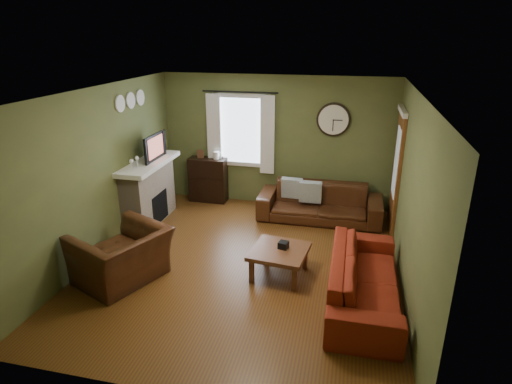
% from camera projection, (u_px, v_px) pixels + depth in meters
% --- Properties ---
extents(floor, '(4.60, 5.20, 0.00)m').
position_uv_depth(floor, '(244.00, 264.00, 6.57)').
color(floor, '#573314').
rests_on(floor, ground).
extents(ceiling, '(4.60, 5.20, 0.00)m').
position_uv_depth(ceiling, '(242.00, 92.00, 5.66)').
color(ceiling, white).
rests_on(ceiling, ground).
extents(wall_left, '(0.00, 5.20, 2.60)m').
position_uv_depth(wall_left, '(99.00, 173.00, 6.60)').
color(wall_left, '#556031').
rests_on(wall_left, ground).
extents(wall_right, '(0.00, 5.20, 2.60)m').
position_uv_depth(wall_right, '(412.00, 198.00, 5.63)').
color(wall_right, '#556031').
rests_on(wall_right, ground).
extents(wall_back, '(4.60, 0.00, 2.60)m').
position_uv_depth(wall_back, '(276.00, 142.00, 8.49)').
color(wall_back, '#556031').
rests_on(wall_back, ground).
extents(wall_front, '(4.60, 0.00, 2.60)m').
position_uv_depth(wall_front, '(168.00, 282.00, 3.75)').
color(wall_front, '#556031').
rests_on(wall_front, ground).
extents(fireplace, '(0.40, 1.40, 1.10)m').
position_uv_depth(fireplace, '(149.00, 194.00, 7.87)').
color(fireplace, tan).
rests_on(fireplace, floor).
extents(firebox, '(0.04, 0.60, 0.55)m').
position_uv_depth(firebox, '(160.00, 207.00, 7.92)').
color(firebox, black).
rests_on(firebox, fireplace).
extents(mantel, '(0.58, 1.60, 0.08)m').
position_uv_depth(mantel, '(148.00, 163.00, 7.66)').
color(mantel, white).
rests_on(mantel, fireplace).
extents(tv, '(0.08, 0.60, 0.35)m').
position_uv_depth(tv, '(151.00, 150.00, 7.72)').
color(tv, black).
rests_on(tv, mantel).
extents(tv_screen, '(0.02, 0.62, 0.36)m').
position_uv_depth(tv_screen, '(155.00, 147.00, 7.68)').
color(tv_screen, '#994C3F').
rests_on(tv_screen, mantel).
extents(medallion_left, '(0.28, 0.28, 0.03)m').
position_uv_depth(medallion_left, '(120.00, 104.00, 6.99)').
color(medallion_left, white).
rests_on(medallion_left, wall_left).
extents(medallion_mid, '(0.28, 0.28, 0.03)m').
position_uv_depth(medallion_mid, '(131.00, 100.00, 7.31)').
color(medallion_mid, white).
rests_on(medallion_mid, wall_left).
extents(medallion_right, '(0.28, 0.28, 0.03)m').
position_uv_depth(medallion_right, '(140.00, 98.00, 7.63)').
color(medallion_right, white).
rests_on(medallion_right, wall_left).
extents(window_pane, '(1.00, 0.02, 1.30)m').
position_uv_depth(window_pane, '(242.00, 130.00, 8.55)').
color(window_pane, silver).
rests_on(window_pane, wall_back).
extents(curtain_rod, '(0.03, 0.03, 1.50)m').
position_uv_depth(curtain_rod, '(240.00, 92.00, 8.18)').
color(curtain_rod, black).
rests_on(curtain_rod, wall_back).
extents(curtain_left, '(0.28, 0.04, 1.55)m').
position_uv_depth(curtain_left, '(214.00, 133.00, 8.59)').
color(curtain_left, white).
rests_on(curtain_left, wall_back).
extents(curtain_right, '(0.28, 0.04, 1.55)m').
position_uv_depth(curtain_right, '(267.00, 135.00, 8.36)').
color(curtain_right, white).
rests_on(curtain_right, wall_back).
extents(wall_clock, '(0.64, 0.06, 0.64)m').
position_uv_depth(wall_clock, '(333.00, 120.00, 8.04)').
color(wall_clock, white).
rests_on(wall_clock, wall_back).
extents(door, '(0.05, 0.90, 2.10)m').
position_uv_depth(door, '(396.00, 173.00, 7.41)').
color(door, brown).
rests_on(door, floor).
extents(bookshelf, '(0.78, 0.33, 0.92)m').
position_uv_depth(bookshelf, '(208.00, 180.00, 8.91)').
color(bookshelf, black).
rests_on(bookshelf, floor).
extents(book, '(0.29, 0.30, 0.02)m').
position_uv_depth(book, '(213.00, 155.00, 8.82)').
color(book, brown).
rests_on(book, bookshelf).
extents(sofa_brown, '(2.29, 0.89, 0.67)m').
position_uv_depth(sofa_brown, '(320.00, 202.00, 8.06)').
color(sofa_brown, '#381C0E').
rests_on(sofa_brown, floor).
extents(pillow_left, '(0.40, 0.14, 0.40)m').
position_uv_depth(pillow_left, '(292.00, 188.00, 8.18)').
color(pillow_left, '#93A1A6').
rests_on(pillow_left, sofa_brown).
extents(pillow_right, '(0.41, 0.13, 0.41)m').
position_uv_depth(pillow_right, '(310.00, 192.00, 7.98)').
color(pillow_right, '#93A1A6').
rests_on(pillow_right, sofa_brown).
extents(sofa_red, '(0.88, 2.24, 0.65)m').
position_uv_depth(sofa_red, '(364.00, 279.00, 5.59)').
color(sofa_red, maroon).
rests_on(sofa_red, floor).
extents(armchair, '(1.41, 1.49, 0.76)m').
position_uv_depth(armchair, '(122.00, 256.00, 6.04)').
color(armchair, '#381C0E').
rests_on(armchair, floor).
extents(coffee_table, '(0.87, 0.87, 0.42)m').
position_uv_depth(coffee_table, '(279.00, 262.00, 6.22)').
color(coffee_table, brown).
rests_on(coffee_table, floor).
extents(tissue_box, '(0.16, 0.16, 0.10)m').
position_uv_depth(tissue_box, '(283.00, 249.00, 6.19)').
color(tissue_box, black).
rests_on(tissue_box, coffee_table).
extents(wine_glass_a, '(0.07, 0.07, 0.20)m').
position_uv_depth(wine_glass_a, '(132.00, 165.00, 7.06)').
color(wine_glass_a, white).
rests_on(wine_glass_a, mantel).
extents(wine_glass_b, '(0.07, 0.07, 0.20)m').
position_uv_depth(wine_glass_b, '(137.00, 162.00, 7.24)').
color(wine_glass_b, white).
rests_on(wine_glass_b, mantel).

